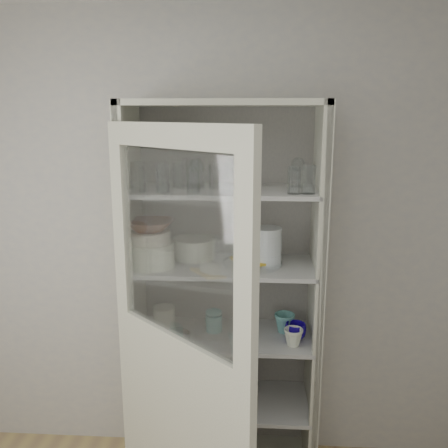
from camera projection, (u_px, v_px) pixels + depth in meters
The scene contains 35 objects.
wall_back at pixel (192, 244), 2.73m from camera, with size 3.60×0.02×2.60m, color #B7B7B7.
pantry_cabinet at pixel (225, 315), 2.64m from camera, with size 1.00×0.45×2.10m.
cupboard_door at pixel (178, 383), 2.09m from camera, with size 0.69×0.64×2.00m.
tumbler_0 at pixel (138, 177), 2.30m from camera, with size 0.07×0.07×0.15m, color silver.
tumbler_1 at pixel (163, 179), 2.27m from camera, with size 0.07×0.07×0.14m, color silver.
tumbler_2 at pixel (226, 177), 2.29m from camera, with size 0.07×0.07×0.14m, color silver.
tumbler_3 at pixel (194, 180), 2.27m from camera, with size 0.06×0.06×0.13m, color silver.
tumbler_4 at pixel (243, 180), 2.26m from camera, with size 0.07×0.07×0.13m, color silver.
tumbler_5 at pixel (294, 180), 2.24m from camera, with size 0.07×0.07×0.13m, color silver.
tumbler_6 at pixel (308, 179), 2.25m from camera, with size 0.07×0.07×0.14m, color silver.
tumbler_7 at pixel (179, 175), 2.43m from camera, with size 0.07×0.07×0.13m, color silver.
tumbler_8 at pixel (194, 173), 2.40m from camera, with size 0.08×0.08×0.16m, color silver.
tumbler_9 at pixel (215, 176), 2.42m from camera, with size 0.06×0.06×0.13m, color silver.
tumbler_10 at pixel (197, 174), 2.42m from camera, with size 0.07×0.07×0.14m, color silver.
tumbler_11 at pixel (244, 175), 2.37m from camera, with size 0.07×0.07×0.15m, color silver.
goblet_0 at pixel (187, 171), 2.49m from camera, with size 0.07×0.07×0.16m, color silver, non-canonical shape.
goblet_1 at pixel (192, 172), 2.48m from camera, with size 0.07×0.07×0.15m, color silver, non-canonical shape.
goblet_2 at pixel (242, 168), 2.51m from camera, with size 0.08×0.08×0.18m, color silver, non-canonical shape.
goblet_3 at pixel (298, 171), 2.45m from camera, with size 0.07×0.07×0.17m, color silver, non-canonical shape.
plate_stack_front at pixel (151, 254), 2.45m from camera, with size 0.24×0.24×0.13m, color white.
plate_stack_back at pixel (194, 248), 2.59m from camera, with size 0.23×0.23×0.11m, color white.
cream_bowl at pixel (151, 237), 2.43m from camera, with size 0.20×0.20×0.06m, color silver.
terracotta_bowl at pixel (150, 225), 2.42m from camera, with size 0.23×0.23×0.06m, color brown.
glass_platter at pixel (252, 263), 2.48m from camera, with size 0.31×0.31×0.02m, color silver.
yellow_trivet at pixel (252, 260), 2.48m from camera, with size 0.18×0.18×0.01m, color yellow.
white_ramekin at pixel (252, 254), 2.47m from camera, with size 0.13×0.13×0.06m, color white.
grey_bowl_stack at pixel (267, 246), 2.46m from camera, with size 0.15×0.15×0.20m, color silver.
mug_blue at pixel (295, 331), 2.52m from camera, with size 0.11×0.11×0.09m, color #12108C.
mug_teal at pixel (284, 323), 2.60m from camera, with size 0.11×0.11×0.11m, color #1A776F.
mug_white at pixel (293, 337), 2.45m from camera, with size 0.10×0.10×0.09m, color white.
teal_jar at pixel (214, 321), 2.61m from camera, with size 0.09×0.09×0.11m.
measuring_cups at pixel (178, 334), 2.54m from camera, with size 0.10×0.10×0.04m, color #ABAAAC.
white_canister at pixel (164, 319), 2.61m from camera, with size 0.12×0.12×0.14m, color white.
cream_dish at pixel (174, 394), 2.66m from camera, with size 0.22×0.22×0.07m, color silver.
tin_box at pixel (238, 392), 2.69m from camera, with size 0.20×0.14×0.06m, color #B2B2B2.
Camera 1 is at (0.35, -1.12, 2.03)m, focal length 38.00 mm.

